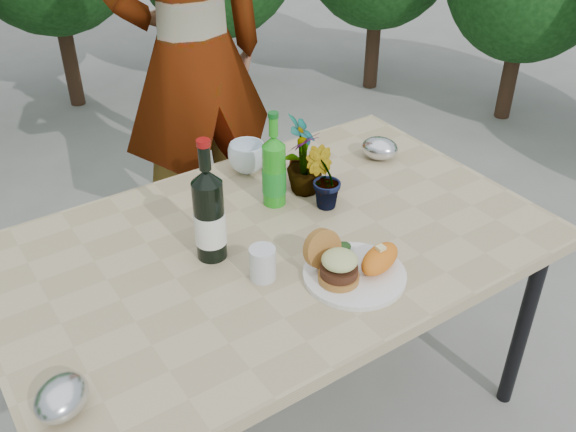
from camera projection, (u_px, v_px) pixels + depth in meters
ground at (276, 409)px, 2.29m from camera, size 80.00×80.00×0.00m
patio_table at (273, 256)px, 1.91m from camera, size 1.60×1.00×0.75m
dinner_plate at (354, 275)px, 1.73m from camera, size 0.28×0.28×0.01m
burger_stack at (335, 263)px, 1.69m from camera, size 0.11×0.16×0.11m
sweet_potato at (380, 259)px, 1.73m from camera, size 0.17×0.12×0.06m
grilled_veg at (339, 250)px, 1.79m from camera, size 0.08×0.05×0.03m
wine_bottle at (209, 216)px, 1.74m from camera, size 0.09×0.09×0.37m
sparkling_water at (274, 171)px, 1.98m from camera, size 0.08×0.08×0.31m
plastic_cup at (263, 263)px, 1.71m from camera, size 0.07×0.07×0.09m
seedling_left at (300, 149)px, 2.09m from camera, size 0.15×0.15×0.24m
seedling_mid at (323, 179)px, 1.97m from camera, size 0.14×0.14×0.20m
seedling_right at (305, 163)px, 2.05m from camera, size 0.15×0.15×0.21m
blue_bowl at (247, 157)px, 2.19m from camera, size 0.15×0.15×0.10m
foil_packet_left at (61, 397)px, 1.34m from camera, size 0.17×0.17×0.08m
foil_packet_right at (380, 148)px, 2.27m from camera, size 0.16×0.17×0.08m
person at (193, 58)px, 2.57m from camera, size 0.70×0.47×1.89m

